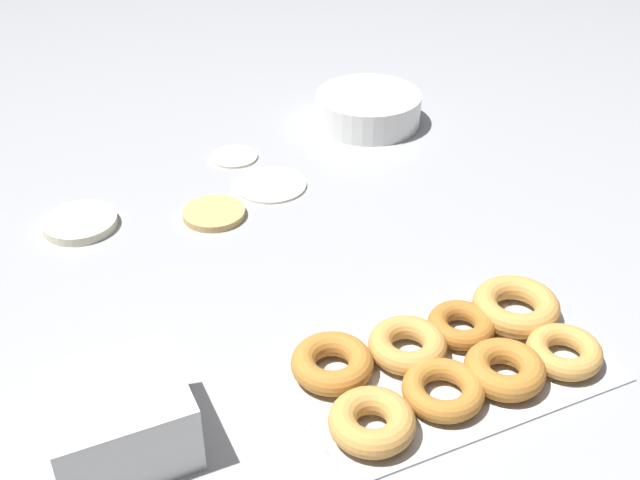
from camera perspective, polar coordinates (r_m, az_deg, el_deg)
ground_plane at (r=1.22m, az=-4.85°, el=1.17°), size 3.00×3.00×0.00m
pancake_0 at (r=1.26m, az=-16.70°, el=1.18°), size 0.11×0.11×0.01m
pancake_1 at (r=1.32m, az=-3.51°, el=4.01°), size 0.12×0.12×0.01m
pancake_2 at (r=1.25m, az=-7.55°, el=1.89°), size 0.10×0.10×0.01m
pancake_3 at (r=1.41m, az=-6.11°, el=5.98°), size 0.08×0.08×0.01m
donut_tray at (r=0.97m, az=9.35°, el=-8.27°), size 0.38×0.21×0.04m
batter_bowl at (r=1.51m, az=3.45°, el=9.30°), size 0.20×0.20×0.06m
container_stack at (r=0.88m, az=-14.17°, el=-12.24°), size 0.14×0.13×0.08m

